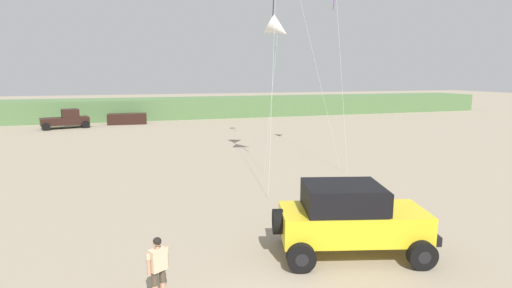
# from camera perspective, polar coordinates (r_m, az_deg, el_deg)

# --- Properties ---
(dune_ridge) EXTENTS (90.00, 7.18, 2.49)m
(dune_ridge) POSITION_cam_1_polar(r_m,az_deg,el_deg) (52.46, -11.11, 5.28)
(dune_ridge) COLOR #567A47
(dune_ridge) RESTS_ON ground_plane
(jeep) EXTENTS (5.02, 3.37, 2.26)m
(jeep) POSITION_cam_1_polar(r_m,az_deg,el_deg) (12.44, 13.77, -10.49)
(jeep) COLOR yellow
(jeep) RESTS_ON ground_plane
(person_watching) EXTENTS (0.56, 0.44, 1.67)m
(person_watching) POSITION_cam_1_polar(r_m,az_deg,el_deg) (10.18, -14.26, -16.96)
(person_watching) COLOR tan
(person_watching) RESTS_ON ground_plane
(distant_pickup) EXTENTS (4.93, 3.41, 1.98)m
(distant_pickup) POSITION_cam_1_polar(r_m,az_deg,el_deg) (45.30, -26.18, 3.29)
(distant_pickup) COLOR black
(distant_pickup) RESTS_ON ground_plane
(distant_sedan) EXTENTS (4.27, 1.89, 1.20)m
(distant_sedan) POSITION_cam_1_polar(r_m,az_deg,el_deg) (46.48, -18.44, 3.54)
(distant_sedan) COLOR black
(distant_sedan) RESTS_ON ground_plane
(kite_black_sled) EXTENTS (2.07, 2.07, 9.03)m
(kite_black_sled) POSITION_cam_1_polar(r_m,az_deg,el_deg) (23.06, 3.27, 16.57)
(kite_black_sled) COLOR white
(kite_black_sled) RESTS_ON ground_plane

